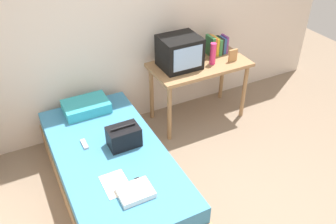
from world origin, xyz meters
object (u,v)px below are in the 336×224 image
Objects in this scene: bed at (113,172)px; picture_frame at (233,55)px; remote_dark at (140,184)px; tv at (180,52)px; desk at (199,71)px; magazine at (116,184)px; folded_towel at (135,192)px; pillow at (86,106)px; handbag at (124,136)px; remote_silver at (84,144)px; water_bottle at (213,54)px; book_row at (216,45)px.

picture_frame is at bearing 17.97° from bed.
bed is 0.56m from remote_dark.
tv is 1.67m from remote_dark.
desk is 1.83m from magazine.
magazine is at bearing -137.23° from tv.
tv reaches higher than folded_towel.
pillow is 1.27m from remote_dark.
bed is 13.55× the size of picture_frame.
picture_frame is 2.00m from remote_dark.
folded_towel is (0.11, -0.18, 0.02)m from magazine.
desk reaches higher than folded_towel.
picture_frame is at bearing 33.23° from folded_towel.
handbag reaches higher than bed.
pillow is 3.31× the size of remote_silver.
remote_dark is at bearing -86.28° from pillow.
water_bottle is 1.06× the size of book_row.
pillow is at bearing 176.67° from desk.
tv reaches higher than book_row.
picture_frame reaches higher than bed.
remote_silver is (-1.86, -0.60, -0.39)m from book_row.
desk reaches higher than pillow.
water_bottle is (1.49, 0.62, 0.66)m from bed.
picture_frame is 2.10m from folded_towel.
picture_frame is 2.10m from magazine.
book_row is at bearing 34.41° from magazine.
picture_frame reaches higher than desk.
book_row is 2.00m from remote_silver.
water_bottle reaches higher than pillow.
pillow is at bearing 90.41° from folded_towel.
bed is 6.67× the size of handbag.
pillow is at bearing 85.29° from magazine.
remote_dark is (-1.41, -1.11, -0.41)m from water_bottle.
remote_silver reaches higher than bed.
book_row is at bearing 26.12° from bed.
desk is at bearing 42.75° from remote_dark.
folded_towel is (-1.67, -1.39, -0.38)m from book_row.
tv is 1.47m from remote_silver.
book_row reaches higher than magazine.
pillow reaches higher than bed.
book_row is 2.11m from remote_dark.
desk is 4.52× the size of water_bottle.
book_row is 0.81× the size of handbag.
book_row is at bearing 22.73° from desk.
remote_silver is at bearing 129.78° from bed.
remote_dark is at bearing -140.42° from book_row.
magazine is at bearing -119.57° from handbag.
bed is at bearing -162.03° from picture_frame.
tv is 1.23m from handbag.
water_bottle is at bearing -6.00° from pillow.
bed is 7.14× the size of folded_towel.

